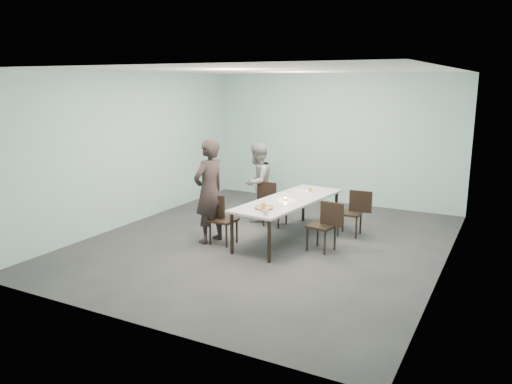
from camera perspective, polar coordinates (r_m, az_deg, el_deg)
The scene contains 16 objects.
ground at distance 9.02m, azimuth 1.18°, elevation -5.73°, with size 7.00×7.00×0.00m, color #333335.
room_shell at distance 8.61m, azimuth 1.24°, elevation 7.18°, with size 6.02×7.02×3.01m.
table at distance 9.02m, azimuth 3.76°, elevation -1.18°, with size 1.19×2.69×0.75m.
chair_near_left at distance 8.86m, azimuth -4.18°, elevation -2.72°, with size 0.62×0.43×0.87m.
chair_far_left at distance 9.96m, azimuth 1.78°, elevation -0.97°, with size 0.62×0.44×0.87m.
chair_near_right at distance 8.49m, azimuth 7.97°, elevation -3.49°, with size 0.64×0.49×0.87m.
chair_far_right at distance 9.42m, azimuth 11.17°, elevation -2.00°, with size 0.62×0.44×0.87m.
diner_near at distance 8.84m, azimuth -5.37°, elevation 0.10°, with size 0.68×0.45×1.86m, color black.
diner_far at distance 10.21m, azimuth 0.16°, elevation 1.11°, with size 0.78×0.61×1.61m, color gray.
pizza at distance 8.29m, azimuth 0.91°, elevation -1.85°, with size 0.34×0.34×0.04m.
side_plate at distance 8.56m, azimuth 2.98°, elevation -1.50°, with size 0.18×0.18×0.01m, color white.
beer_glass at distance 8.10m, azimuth 0.83°, elevation -1.78°, with size 0.08×0.08×0.15m, color gold.
water_tumbler at distance 7.88m, azimuth 1.09°, elevation -2.41°, with size 0.08×0.08×0.09m, color silver.
tealight at distance 8.91m, azimuth 3.41°, elevation -0.83°, with size 0.06×0.06×0.05m.
amber_tumbler at distance 9.66m, azimuth 6.20°, elevation 0.28°, with size 0.07×0.07×0.08m, color gold.
menu at distance 9.70m, azimuth 5.38°, elevation 0.13°, with size 0.30×0.22×0.01m, color silver.
Camera 1 is at (3.84, -7.66, 2.83)m, focal length 35.00 mm.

